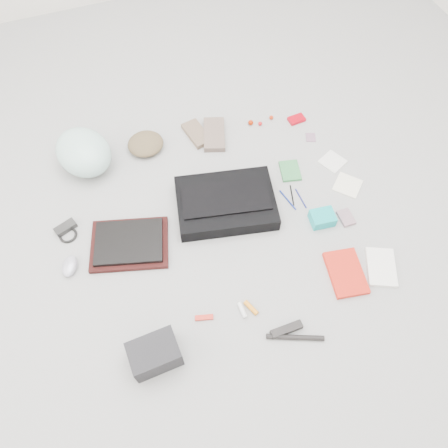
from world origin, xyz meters
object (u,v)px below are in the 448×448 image
object	(u,v)px
laptop	(129,242)
bike_helmet	(84,152)
messenger_bag	(226,203)
book_red	(346,273)
accordion_wallet	(322,218)
camera_bag	(155,354)

from	to	relation	value
laptop	bike_helmet	distance (m)	0.56
messenger_bag	book_red	xyz separation A→B (m)	(0.38, -0.52, -0.03)
messenger_bag	laptop	world-z (taller)	messenger_bag
bike_helmet	book_red	xyz separation A→B (m)	(0.95, -1.02, -0.08)
messenger_bag	accordion_wallet	distance (m)	0.47
bike_helmet	accordion_wallet	bearing A→B (deg)	-59.08
bike_helmet	laptop	bearing A→B (deg)	-103.26
camera_bag	book_red	size ratio (longest dim) A/B	0.86
camera_bag	book_red	distance (m)	0.90
messenger_bag	laptop	distance (m)	0.49
laptop	camera_bag	xyz separation A→B (m)	(-0.03, -0.54, 0.03)
bike_helmet	book_red	size ratio (longest dim) A/B	1.43
camera_bag	book_red	bearing A→B (deg)	1.74
messenger_bag	laptop	size ratio (longest dim) A/B	1.52
messenger_bag	camera_bag	xyz separation A→B (m)	(-0.52, -0.58, 0.02)
laptop	bike_helmet	size ratio (longest dim) A/B	0.96
messenger_bag	accordion_wallet	size ratio (longest dim) A/B	4.20
messenger_bag	camera_bag	size ratio (longest dim) A/B	2.43
laptop	book_red	bearing A→B (deg)	-12.79
laptop	book_red	world-z (taller)	laptop
messenger_bag	book_red	bearing A→B (deg)	-42.02
bike_helmet	camera_bag	world-z (taller)	bike_helmet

